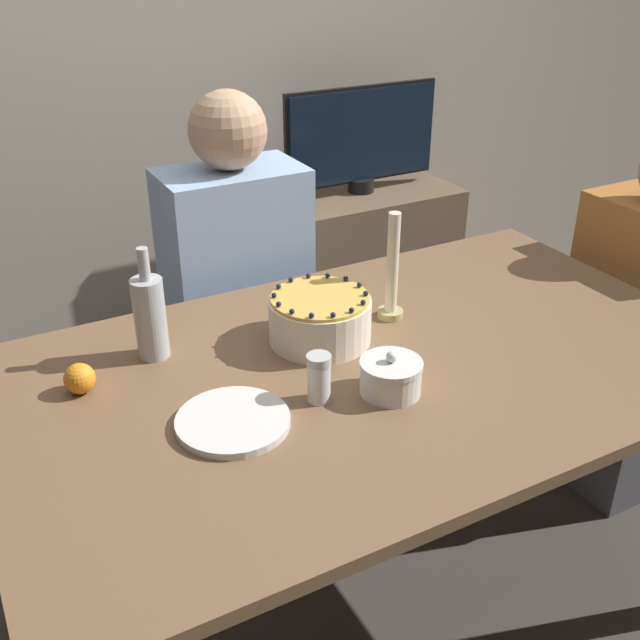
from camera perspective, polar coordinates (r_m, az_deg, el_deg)
name	(u,v)px	position (r m, az deg, el deg)	size (l,w,h in m)	color
ground_plane	(363,607)	(2.16, 3.29, -20.99)	(12.00, 12.00, 0.00)	#3D3833
wall_behind	(155,34)	(2.72, -12.50, 20.51)	(8.00, 0.05, 2.60)	#ADA393
dining_table	(371,402)	(1.71, 3.90, -6.24)	(1.63, 0.96, 0.77)	brown
cake	(320,318)	(1.71, 0.00, 0.12)	(0.23, 0.23, 0.12)	#EFE5CC
sugar_bowl	(391,377)	(1.54, 5.41, -4.32)	(0.13, 0.13, 0.10)	silver
sugar_shaker	(319,378)	(1.50, -0.09, -4.42)	(0.05, 0.05, 0.10)	white
plate_stack	(233,421)	(1.46, -6.66, -7.67)	(0.22, 0.22, 0.02)	silver
candle	(392,276)	(1.80, 5.50, 3.33)	(0.06, 0.06, 0.27)	tan
bottle	(150,316)	(1.67, -12.83, 0.29)	(0.07, 0.07, 0.26)	#B2B7BC
orange_fruit_0	(80,379)	(1.61, -17.85, -4.27)	(0.06, 0.06, 0.06)	orange
person_man_blue_shirt	(239,326)	(2.28, -6.19, -0.49)	(0.40, 0.34, 1.25)	#473D33
person_woman_floral	(634,346)	(2.48, 22.81, -1.86)	(0.34, 0.40, 1.12)	#595960
side_cabinet	(358,277)	(3.03, 2.94, 3.28)	(0.73, 0.40, 0.72)	brown
tv_monitor	(362,137)	(2.84, 3.20, 13.72)	(0.63, 0.10, 0.39)	black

